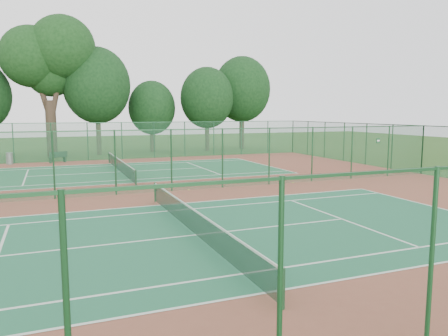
{
  "coord_description": "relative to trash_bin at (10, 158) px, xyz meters",
  "views": [
    {
      "loc": [
        -4.71,
        -23.62,
        4.44
      ],
      "look_at": [
        3.45,
        -3.15,
        1.6
      ],
      "focal_mm": 35.0,
      "sensor_mm": 36.0,
      "label": 1
    }
  ],
  "objects": [
    {
      "name": "stray_ball_b",
      "position": [
        17.28,
        -17.66,
        -0.46
      ],
      "size": [
        0.07,
        0.07,
        0.07
      ],
      "primitive_type": "sphere",
      "color": "yellow",
      "rests_on": "red_pad"
    },
    {
      "name": "court_near",
      "position": [
        8.01,
        -26.44,
        -0.49
      ],
      "size": [
        23.77,
        10.97,
        0.01
      ],
      "primitive_type": "cube",
      "color": "#1D5D40",
      "rests_on": "red_pad"
    },
    {
      "name": "ground",
      "position": [
        8.01,
        -17.44,
        -0.51
      ],
      "size": [
        120.0,
        120.0,
        0.0
      ],
      "primitive_type": "plane",
      "color": "#2C5019",
      "rests_on": "ground"
    },
    {
      "name": "trash_bin",
      "position": [
        0.0,
        0.0,
        0.0
      ],
      "size": [
        0.65,
        0.65,
        1.0
      ],
      "primitive_type": "cylinder",
      "rotation": [
        0.0,
        0.0,
        0.2
      ],
      "color": "slate",
      "rests_on": "red_pad"
    },
    {
      "name": "stray_ball_a",
      "position": [
        10.48,
        -17.66,
        -0.46
      ],
      "size": [
        0.07,
        0.07,
        0.07
      ],
      "primitive_type": "sphere",
      "color": "yellow",
      "rests_on": "red_pad"
    },
    {
      "name": "evergreen_row",
      "position": [
        8.51,
        6.81,
        -0.51
      ],
      "size": [
        39.0,
        5.0,
        12.0
      ],
      "primitive_type": null,
      "color": "black",
      "rests_on": "ground"
    },
    {
      "name": "tennis_net_far",
      "position": [
        8.01,
        -8.44,
        0.04
      ],
      "size": [
        0.1,
        12.9,
        0.97
      ],
      "color": "#13341A",
      "rests_on": "ground"
    },
    {
      "name": "big_tree",
      "position": [
        3.55,
        5.89,
        9.29
      ],
      "size": [
        9.01,
        6.59,
        13.84
      ],
      "color": "#32251B",
      "rests_on": "ground"
    },
    {
      "name": "tennis_net_near",
      "position": [
        8.01,
        -26.44,
        0.04
      ],
      "size": [
        0.1,
        12.9,
        0.97
      ],
      "color": "#153C1D",
      "rests_on": "ground"
    },
    {
      "name": "bench",
      "position": [
        3.84,
        -0.31,
        0.01
      ],
      "size": [
        1.64,
        1.02,
        0.98
      ],
      "rotation": [
        0.0,
        0.0,
        0.38
      ],
      "color": "black",
      "rests_on": "red_pad"
    },
    {
      "name": "fence_south",
      "position": [
        8.01,
        -35.44,
        1.25
      ],
      "size": [
        40.0,
        0.09,
        3.5
      ],
      "color": "#17462B",
      "rests_on": "ground"
    },
    {
      "name": "court_far",
      "position": [
        8.01,
        -8.44,
        -0.49
      ],
      "size": [
        23.77,
        10.97,
        0.01
      ],
      "primitive_type": "cube",
      "color": "#1E603B",
      "rests_on": "red_pad"
    },
    {
      "name": "fence_divider",
      "position": [
        8.01,
        -17.44,
        1.25
      ],
      "size": [
        40.0,
        0.09,
        3.5
      ],
      "color": "#194B2B",
      "rests_on": "ground"
    },
    {
      "name": "fence_north",
      "position": [
        8.01,
        0.56,
        1.25
      ],
      "size": [
        40.0,
        0.09,
        3.5
      ],
      "color": "#1A4F2E",
      "rests_on": "ground"
    },
    {
      "name": "stray_ball_c",
      "position": [
        9.04,
        -18.24,
        -0.46
      ],
      "size": [
        0.07,
        0.07,
        0.07
      ],
      "primitive_type": "sphere",
      "color": "yellow",
      "rests_on": "red_pad"
    },
    {
      "name": "fence_east",
      "position": [
        28.01,
        -17.44,
        1.25
      ],
      "size": [
        0.09,
        36.0,
        3.5
      ],
      "rotation": [
        0.0,
        0.0,
        1.57
      ],
      "color": "#18482E",
      "rests_on": "ground"
    },
    {
      "name": "red_pad",
      "position": [
        8.01,
        -17.44,
        -0.5
      ],
      "size": [
        40.0,
        36.0,
        0.01
      ],
      "primitive_type": "cube",
      "color": "brown",
      "rests_on": "ground"
    }
  ]
}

